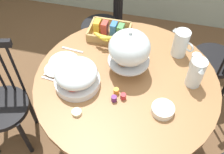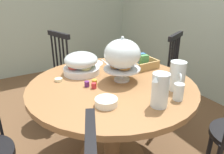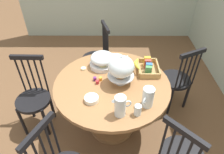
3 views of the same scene
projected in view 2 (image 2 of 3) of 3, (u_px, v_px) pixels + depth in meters
dining_table at (112, 107)px, 1.70m from camera, size 1.25×1.25×0.74m
windsor_chair_facing_door at (159, 79)px, 2.43m from camera, size 0.44×0.45×0.97m
windsor_chair_far_side at (52, 82)px, 2.34m from camera, size 0.42×0.42×0.97m
pastry_stand_with_dome at (122, 56)px, 1.60m from camera, size 0.28×0.28×0.34m
fruit_platter_covered at (81, 63)px, 1.78m from camera, size 0.30×0.30×0.18m
orange_juice_pitcher at (177, 77)px, 1.49m from camera, size 0.17×0.13×0.20m
milk_pitcher at (160, 92)px, 1.28m from camera, size 0.10×0.18×0.21m
cereal_basket at (137, 61)px, 1.97m from camera, size 0.32×0.30×0.12m
china_plate_large at (91, 64)px, 2.01m from camera, size 0.22×0.22×0.01m
china_plate_small at (81, 63)px, 1.99m from camera, size 0.15×0.15×0.01m
cereal_bowl at (106, 102)px, 1.31m from camera, size 0.14×0.14×0.04m
drinking_glass at (179, 92)px, 1.37m from camera, size 0.06×0.06×0.11m
butter_dish at (59, 80)px, 1.65m from camera, size 0.06×0.06×0.02m
jam_jar_strawberry at (94, 86)px, 1.53m from camera, size 0.04×0.04×0.04m
jam_jar_apricot at (94, 82)px, 1.59m from camera, size 0.04×0.04×0.04m
jam_jar_grape at (87, 84)px, 1.56m from camera, size 0.04×0.04×0.04m
table_knife at (77, 66)px, 1.96m from camera, size 0.17×0.03×0.01m
dinner_fork at (73, 67)px, 1.94m from camera, size 0.17×0.03×0.01m
soup_spoon at (105, 62)px, 2.06m from camera, size 0.17×0.03×0.01m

